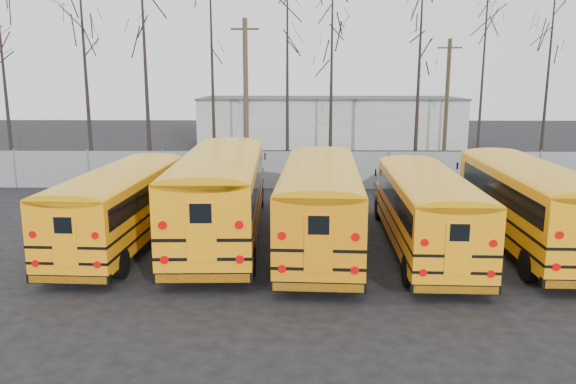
{
  "coord_description": "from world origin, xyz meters",
  "views": [
    {
      "loc": [
        -0.86,
        -17.51,
        5.88
      ],
      "look_at": [
        -1.18,
        3.26,
        1.6
      ],
      "focal_mm": 35.0,
      "sensor_mm": 36.0,
      "label": 1
    }
  ],
  "objects_px": {
    "bus_c": "(320,197)",
    "utility_pole_right": "(447,104)",
    "bus_a": "(122,200)",
    "bus_b": "(221,188)",
    "bus_e": "(527,198)",
    "utility_pole_left": "(246,97)",
    "bus_d": "(425,205)"
  },
  "relations": [
    {
      "from": "bus_c",
      "to": "utility_pole_right",
      "type": "distance_m",
      "value": 18.68
    },
    {
      "from": "utility_pole_right",
      "to": "bus_a",
      "type": "bearing_deg",
      "value": -123.46
    },
    {
      "from": "bus_b",
      "to": "bus_e",
      "type": "distance_m",
      "value": 10.72
    },
    {
      "from": "bus_b",
      "to": "utility_pole_right",
      "type": "bearing_deg",
      "value": 50.48
    },
    {
      "from": "bus_a",
      "to": "utility_pole_left",
      "type": "relative_size",
      "value": 1.12
    },
    {
      "from": "bus_c",
      "to": "utility_pole_left",
      "type": "xyz_separation_m",
      "value": [
        -3.78,
        14.21,
        2.89
      ]
    },
    {
      "from": "bus_d",
      "to": "bus_c",
      "type": "bearing_deg",
      "value": 175.14
    },
    {
      "from": "bus_b",
      "to": "utility_pole_left",
      "type": "bearing_deg",
      "value": 89.23
    },
    {
      "from": "bus_a",
      "to": "bus_b",
      "type": "relative_size",
      "value": 0.85
    },
    {
      "from": "bus_d",
      "to": "utility_pole_right",
      "type": "bearing_deg",
      "value": 75.51
    },
    {
      "from": "bus_b",
      "to": "bus_d",
      "type": "bearing_deg",
      "value": -12.58
    },
    {
      "from": "bus_a",
      "to": "bus_b",
      "type": "distance_m",
      "value": 3.46
    },
    {
      "from": "bus_a",
      "to": "utility_pole_left",
      "type": "bearing_deg",
      "value": 80.1
    },
    {
      "from": "utility_pole_right",
      "to": "utility_pole_left",
      "type": "bearing_deg",
      "value": -159.74
    },
    {
      "from": "bus_a",
      "to": "bus_c",
      "type": "height_order",
      "value": "bus_c"
    },
    {
      "from": "bus_d",
      "to": "utility_pole_left",
      "type": "distance_m",
      "value": 16.63
    },
    {
      "from": "bus_b",
      "to": "utility_pole_right",
      "type": "relative_size",
      "value": 1.47
    },
    {
      "from": "bus_d",
      "to": "utility_pole_right",
      "type": "height_order",
      "value": "utility_pole_right"
    },
    {
      "from": "bus_d",
      "to": "utility_pole_right",
      "type": "xyz_separation_m",
      "value": [
        4.96,
        16.89,
        2.52
      ]
    },
    {
      "from": "bus_d",
      "to": "bus_e",
      "type": "height_order",
      "value": "bus_e"
    },
    {
      "from": "bus_c",
      "to": "bus_e",
      "type": "height_order",
      "value": "bus_c"
    },
    {
      "from": "bus_b",
      "to": "bus_c",
      "type": "bearing_deg",
      "value": -16.48
    },
    {
      "from": "utility_pole_left",
      "to": "bus_b",
      "type": "bearing_deg",
      "value": -88.02
    },
    {
      "from": "bus_b",
      "to": "utility_pole_right",
      "type": "xyz_separation_m",
      "value": [
        12.02,
        15.55,
        2.23
      ]
    },
    {
      "from": "bus_a",
      "to": "utility_pole_right",
      "type": "height_order",
      "value": "utility_pole_right"
    },
    {
      "from": "utility_pole_left",
      "to": "utility_pole_right",
      "type": "height_order",
      "value": "utility_pole_left"
    },
    {
      "from": "bus_b",
      "to": "bus_a",
      "type": "bearing_deg",
      "value": -168.79
    },
    {
      "from": "bus_d",
      "to": "bus_e",
      "type": "xyz_separation_m",
      "value": [
        3.65,
        0.64,
        0.11
      ]
    },
    {
      "from": "bus_c",
      "to": "bus_d",
      "type": "bearing_deg",
      "value": -3.99
    },
    {
      "from": "bus_b",
      "to": "bus_e",
      "type": "relative_size",
      "value": 1.1
    },
    {
      "from": "bus_c",
      "to": "utility_pole_left",
      "type": "height_order",
      "value": "utility_pole_left"
    },
    {
      "from": "bus_a",
      "to": "bus_c",
      "type": "relative_size",
      "value": 0.91
    }
  ]
}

